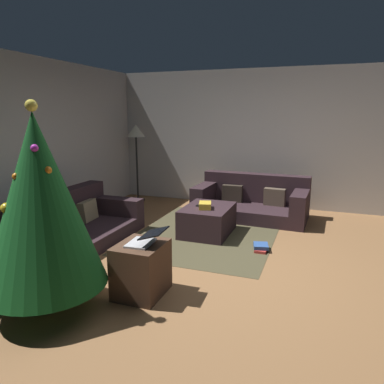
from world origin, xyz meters
TOP-DOWN VIEW (x-y plane):
  - ground_plane at (0.00, 0.00)m, footprint 6.40×6.40m
  - rear_partition at (0.00, 3.14)m, footprint 6.40×0.12m
  - corner_partition at (3.14, 0.00)m, footprint 0.12×6.40m
  - couch_left at (0.12, 2.27)m, footprint 1.86×0.98m
  - couch_right at (2.26, 0.18)m, footprint 1.04×1.93m
  - ottoman at (1.10, 0.63)m, footprint 0.91×0.67m
  - gift_box at (1.00, 0.64)m, footprint 0.28×0.23m
  - tv_remote at (1.06, 0.72)m, footprint 0.07×0.17m
  - christmas_tree at (-1.48, 1.33)m, footprint 1.07×1.07m
  - side_table at (-0.91, 0.68)m, footprint 0.52×0.44m
  - laptop at (-0.90, 0.63)m, footprint 0.33×0.38m
  - book_stack at (0.68, -0.25)m, footprint 0.28×0.23m
  - corner_lamp at (2.61, 2.63)m, footprint 0.36×0.36m
  - area_rug at (1.10, 0.63)m, footprint 2.60×2.00m

SIDE VIEW (x-z plane):
  - ground_plane at x=0.00m, z-range 0.00..0.00m
  - area_rug at x=1.10m, z-range 0.00..0.01m
  - book_stack at x=0.68m, z-range 0.00..0.09m
  - ottoman at x=1.10m, z-range 0.00..0.42m
  - couch_left at x=0.12m, z-range -0.10..0.61m
  - side_table at x=-0.91m, z-range 0.00..0.53m
  - couch_right at x=2.26m, z-range -0.09..0.63m
  - tv_remote at x=1.06m, z-range 0.42..0.44m
  - gift_box at x=1.00m, z-range 0.42..0.51m
  - laptop at x=-0.90m, z-range 0.50..0.66m
  - christmas_tree at x=-1.48m, z-range 0.08..1.97m
  - rear_partition at x=0.00m, z-range 0.00..2.60m
  - corner_partition at x=3.14m, z-range 0.00..2.60m
  - corner_lamp at x=2.61m, z-range 0.54..2.10m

